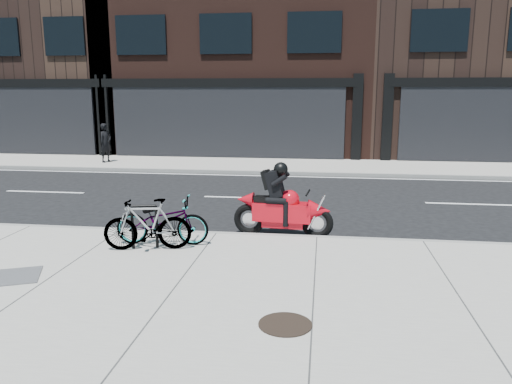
# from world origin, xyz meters

# --- Properties ---
(ground) EXTENTS (120.00, 120.00, 0.00)m
(ground) POSITION_xyz_m (0.00, 0.00, 0.00)
(ground) COLOR black
(ground) RESTS_ON ground
(sidewalk_near) EXTENTS (60.00, 6.00, 0.13)m
(sidewalk_near) POSITION_xyz_m (0.00, -5.00, 0.07)
(sidewalk_near) COLOR gray
(sidewalk_near) RESTS_ON ground
(sidewalk_far) EXTENTS (60.00, 3.50, 0.13)m
(sidewalk_far) POSITION_xyz_m (0.00, 7.75, 0.07)
(sidewalk_far) COLOR gray
(sidewalk_far) RESTS_ON ground
(building_midwest) EXTENTS (10.00, 10.00, 12.00)m
(building_midwest) POSITION_xyz_m (-12.00, 14.50, 6.00)
(building_midwest) COLOR black
(building_midwest) RESTS_ON ground
(building_center) EXTENTS (12.00, 10.00, 14.50)m
(building_center) POSITION_xyz_m (-2.00, 14.50, 7.25)
(building_center) COLOR black
(building_center) RESTS_ON ground
(building_mideast) EXTENTS (12.00, 10.00, 12.50)m
(building_mideast) POSITION_xyz_m (10.00, 14.50, 6.25)
(building_mideast) COLOR black
(building_mideast) RESTS_ON ground
(bike_rack) EXTENTS (0.46, 0.17, 0.80)m
(bike_rack) POSITION_xyz_m (-1.07, -3.09, 0.60)
(bike_rack) COLOR black
(bike_rack) RESTS_ON sidewalk_near
(bicycle_front) EXTENTS (1.75, 0.74, 0.90)m
(bicycle_front) POSITION_xyz_m (-0.82, -2.83, 0.58)
(bicycle_front) COLOR gray
(bicycle_front) RESTS_ON sidewalk_near
(bicycle_rear) EXTENTS (1.61, 0.74, 0.93)m
(bicycle_rear) POSITION_xyz_m (-0.98, -3.18, 0.60)
(bicycle_rear) COLOR gray
(bicycle_rear) RESTS_ON sidewalk_near
(motorcycle) EXTENTS (2.06, 0.59, 1.54)m
(motorcycle) POSITION_xyz_m (1.38, -1.58, 0.62)
(motorcycle) COLOR black
(motorcycle) RESTS_ON ground
(pedestrian) EXTENTS (0.56, 0.66, 1.54)m
(pedestrian) POSITION_xyz_m (-6.48, 7.36, 0.90)
(pedestrian) COLOR black
(pedestrian) RESTS_ON sidewalk_far
(manhole_cover) EXTENTS (0.87, 0.87, 0.02)m
(manhole_cover) POSITION_xyz_m (1.68, -5.78, 0.14)
(manhole_cover) COLOR black
(manhole_cover) RESTS_ON sidewalk_near
(utility_grate) EXTENTS (0.99, 0.99, 0.02)m
(utility_grate) POSITION_xyz_m (-2.56, -4.74, 0.14)
(utility_grate) COLOR #424244
(utility_grate) RESTS_ON sidewalk_near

